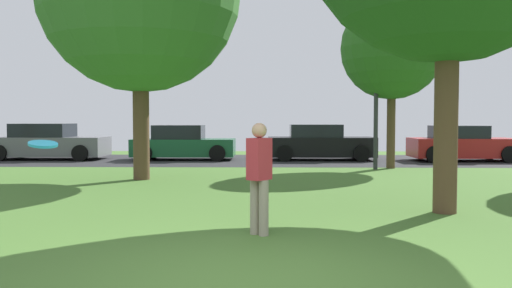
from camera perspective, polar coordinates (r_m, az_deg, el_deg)
name	(u,v)px	position (r m, az deg, el deg)	size (l,w,h in m)	color
ground_plane	(246,283)	(5.52, -1.11, -14.63)	(44.00, 44.00, 0.00)	#47702D
road_strip	(262,160)	(21.33, 0.65, -1.74)	(44.00, 6.40, 0.01)	#28282B
maple_tree_near	(392,49)	(18.47, 14.37, 9.89)	(3.41, 3.41, 5.71)	brown
person_catcher	(259,174)	(7.52, 0.35, -3.21)	(0.37, 0.39, 1.59)	gray
frisbee_disc	(43,144)	(5.42, -21.87, -0.01)	(0.38, 0.38, 0.08)	#2DB2E0
parked_car_grey	(48,143)	(23.33, -21.41, 0.10)	(4.60, 2.10, 1.47)	slate
parked_car_green	(183,144)	(21.76, -7.85, 0.00)	(4.10, 1.93, 1.40)	#195633
parked_car_black	(320,144)	(21.60, 6.85, 0.04)	(4.25, 1.98, 1.43)	black
parked_car_red	(462,145)	(22.42, 21.22, -0.07)	(4.02, 2.05, 1.39)	#B21E1E
street_lamp_post	(376,101)	(17.83, 12.75, 4.56)	(0.14, 0.14, 4.50)	#2D2D33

